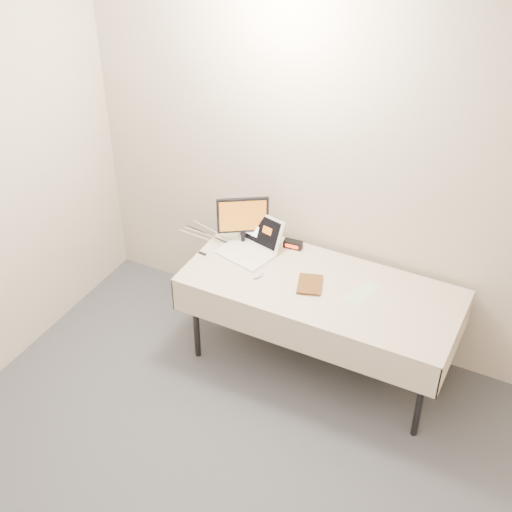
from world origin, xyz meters
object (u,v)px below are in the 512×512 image
at_px(book, 298,272).
at_px(table, 321,292).
at_px(laptop, 252,244).
at_px(monitor, 243,217).

bearing_deg(book, table, 6.76).
relative_size(laptop, monitor, 1.16).
height_order(laptop, monitor, monitor).
relative_size(table, book, 8.63).
distance_m(table, book, 0.23).
xyz_separation_m(table, book, (-0.14, -0.07, 0.17)).
height_order(table, laptop, laptop).
height_order(table, monitor, monitor).
bearing_deg(laptop, table, 0.18).
distance_m(laptop, book, 0.50).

